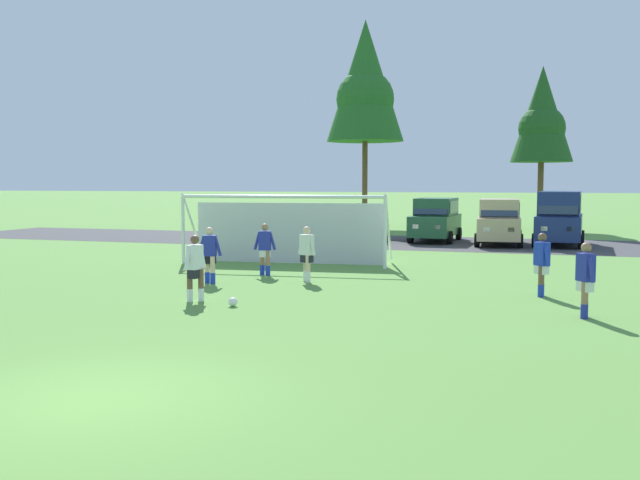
{
  "coord_description": "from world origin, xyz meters",
  "views": [
    {
      "loc": [
        5.75,
        -8.03,
        2.91
      ],
      "look_at": [
        -0.17,
        10.51,
        1.35
      ],
      "focal_mm": 39.81,
      "sensor_mm": 36.0,
      "label": 1
    }
  ],
  "objects_px": {
    "player_defender_far": "(265,249)",
    "player_winger_right": "(210,255)",
    "soccer_goal": "(287,228)",
    "player_midfield_center": "(542,265)",
    "parked_car_slot_far_left": "(305,222)",
    "parked_car_slot_center_right": "(560,217)",
    "parked_car_slot_center": "(499,221)",
    "soccer_ball": "(233,302)",
    "player_striker_near": "(585,280)",
    "player_trailing_back": "(195,268)",
    "parked_car_slot_left": "(357,225)",
    "player_winger_left": "(307,254)",
    "parked_car_slot_center_left": "(436,219)"
  },
  "relations": [
    {
      "from": "parked_car_slot_left",
      "to": "player_winger_left",
      "type": "bearing_deg",
      "value": -81.34
    },
    {
      "from": "soccer_ball",
      "to": "parked_car_slot_far_left",
      "type": "xyz_separation_m",
      "value": [
        -4.98,
        19.82,
        0.77
      ]
    },
    {
      "from": "soccer_ball",
      "to": "parked_car_slot_center_right",
      "type": "bearing_deg",
      "value": 68.96
    },
    {
      "from": "parked_car_slot_center_right",
      "to": "parked_car_slot_center_left",
      "type": "bearing_deg",
      "value": 175.25
    },
    {
      "from": "player_defender_far",
      "to": "player_winger_right",
      "type": "distance_m",
      "value": 2.33
    },
    {
      "from": "parked_car_slot_center_left",
      "to": "player_winger_left",
      "type": "bearing_deg",
      "value": -95.23
    },
    {
      "from": "soccer_ball",
      "to": "player_striker_near",
      "type": "xyz_separation_m",
      "value": [
        7.84,
        1.04,
        0.71
      ]
    },
    {
      "from": "parked_car_slot_left",
      "to": "parked_car_slot_center_right",
      "type": "bearing_deg",
      "value": 9.25
    },
    {
      "from": "soccer_ball",
      "to": "parked_car_slot_center_right",
      "type": "relative_size",
      "value": 0.04
    },
    {
      "from": "parked_car_slot_center_right",
      "to": "player_trailing_back",
      "type": "bearing_deg",
      "value": -114.38
    },
    {
      "from": "parked_car_slot_far_left",
      "to": "parked_car_slot_center",
      "type": "xyz_separation_m",
      "value": [
        9.88,
        -0.6,
        0.24
      ]
    },
    {
      "from": "parked_car_slot_far_left",
      "to": "player_midfield_center",
      "type": "bearing_deg",
      "value": -53.37
    },
    {
      "from": "player_striker_near",
      "to": "player_defender_far",
      "type": "relative_size",
      "value": 1.0
    },
    {
      "from": "parked_car_slot_center",
      "to": "player_trailing_back",
      "type": "bearing_deg",
      "value": -107.88
    },
    {
      "from": "soccer_goal",
      "to": "player_winger_left",
      "type": "relative_size",
      "value": 4.62
    },
    {
      "from": "parked_car_slot_center",
      "to": "parked_car_slot_center_right",
      "type": "height_order",
      "value": "parked_car_slot_center_right"
    },
    {
      "from": "player_striker_near",
      "to": "parked_car_slot_center_left",
      "type": "bearing_deg",
      "value": 107.58
    },
    {
      "from": "player_defender_far",
      "to": "parked_car_slot_left",
      "type": "bearing_deg",
      "value": 91.57
    },
    {
      "from": "player_striker_near",
      "to": "player_winger_right",
      "type": "height_order",
      "value": "same"
    },
    {
      "from": "player_defender_far",
      "to": "soccer_goal",
      "type": "bearing_deg",
      "value": 98.31
    },
    {
      "from": "soccer_ball",
      "to": "player_winger_left",
      "type": "xyz_separation_m",
      "value": [
        0.31,
        4.51,
        0.71
      ]
    },
    {
      "from": "parked_car_slot_far_left",
      "to": "parked_car_slot_center_left",
      "type": "relative_size",
      "value": 0.92
    },
    {
      "from": "player_winger_right",
      "to": "soccer_goal",
      "type": "bearing_deg",
      "value": 86.16
    },
    {
      "from": "player_striker_near",
      "to": "player_defender_far",
      "type": "height_order",
      "value": "same"
    },
    {
      "from": "player_defender_far",
      "to": "parked_car_slot_center",
      "type": "height_order",
      "value": "parked_car_slot_center"
    },
    {
      "from": "parked_car_slot_far_left",
      "to": "parked_car_slot_center",
      "type": "bearing_deg",
      "value": -3.48
    },
    {
      "from": "player_winger_right",
      "to": "parked_car_slot_center_right",
      "type": "bearing_deg",
      "value": 58.98
    },
    {
      "from": "player_striker_near",
      "to": "player_defender_far",
      "type": "xyz_separation_m",
      "value": [
        -9.28,
        4.49,
        0.0
      ]
    },
    {
      "from": "player_defender_far",
      "to": "player_winger_left",
      "type": "xyz_separation_m",
      "value": [
        1.74,
        -1.01,
        0.0
      ]
    },
    {
      "from": "player_striker_near",
      "to": "parked_car_slot_center",
      "type": "xyz_separation_m",
      "value": [
        -2.95,
        18.19,
        0.29
      ]
    },
    {
      "from": "player_winger_left",
      "to": "player_trailing_back",
      "type": "distance_m",
      "value": 4.39
    },
    {
      "from": "player_winger_left",
      "to": "player_trailing_back",
      "type": "bearing_deg",
      "value": -109.88
    },
    {
      "from": "soccer_goal",
      "to": "player_midfield_center",
      "type": "xyz_separation_m",
      "value": [
        8.83,
        -4.97,
        -0.47
      ]
    },
    {
      "from": "player_defender_far",
      "to": "player_winger_left",
      "type": "bearing_deg",
      "value": -30.16
    },
    {
      "from": "soccer_ball",
      "to": "player_winger_left",
      "type": "distance_m",
      "value": 4.58
    },
    {
      "from": "player_trailing_back",
      "to": "parked_car_slot_far_left",
      "type": "distance_m",
      "value": 19.81
    },
    {
      "from": "parked_car_slot_far_left",
      "to": "parked_car_slot_center_right",
      "type": "xyz_separation_m",
      "value": [
        12.59,
        -0.04,
        0.47
      ]
    },
    {
      "from": "player_defender_far",
      "to": "player_winger_right",
      "type": "bearing_deg",
      "value": -111.12
    },
    {
      "from": "player_striker_near",
      "to": "parked_car_slot_center",
      "type": "relative_size",
      "value": 0.35
    },
    {
      "from": "soccer_goal",
      "to": "player_striker_near",
      "type": "bearing_deg",
      "value": -38.43
    },
    {
      "from": "parked_car_slot_left",
      "to": "parked_car_slot_center",
      "type": "xyz_separation_m",
      "value": [
        6.68,
        0.97,
        0.24
      ]
    },
    {
      "from": "parked_car_slot_center_left",
      "to": "parked_car_slot_center",
      "type": "relative_size",
      "value": 0.99
    },
    {
      "from": "soccer_ball",
      "to": "parked_car_slot_center_left",
      "type": "distance_m",
      "value": 20.37
    },
    {
      "from": "parked_car_slot_left",
      "to": "soccer_goal",
      "type": "bearing_deg",
      "value": -90.76
    },
    {
      "from": "player_winger_right",
      "to": "parked_car_slot_center",
      "type": "relative_size",
      "value": 0.35
    },
    {
      "from": "player_winger_left",
      "to": "parked_car_slot_left",
      "type": "relative_size",
      "value": 0.38
    },
    {
      "from": "player_midfield_center",
      "to": "parked_car_slot_left",
      "type": "height_order",
      "value": "parked_car_slot_left"
    },
    {
      "from": "player_winger_left",
      "to": "parked_car_slot_center",
      "type": "xyz_separation_m",
      "value": [
        4.59,
        14.71,
        0.29
      ]
    },
    {
      "from": "soccer_goal",
      "to": "player_defender_far",
      "type": "bearing_deg",
      "value": -81.69
    },
    {
      "from": "soccer_ball",
      "to": "player_midfield_center",
      "type": "bearing_deg",
      "value": 28.81
    }
  ]
}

